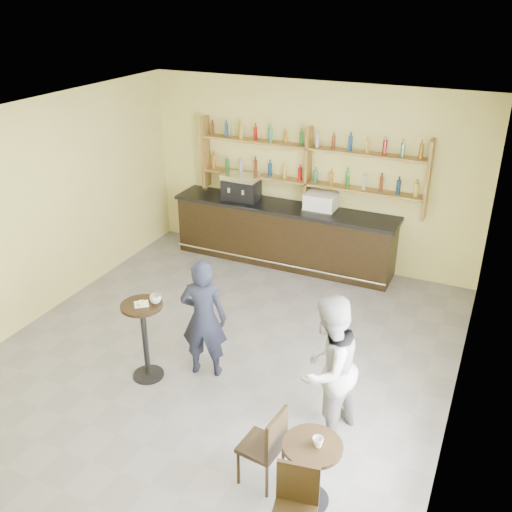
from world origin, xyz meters
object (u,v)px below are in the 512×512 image
at_px(espresso_machine, 241,187).
at_px(pastry_case, 321,203).
at_px(cafe_table, 311,473).
at_px(man_main, 204,318).
at_px(bar_counter, 284,234).
at_px(patron_second, 327,368).
at_px(chair_west, 261,445).
at_px(pedestal_table, 145,341).

distance_m(espresso_machine, pastry_case, 1.50).
distance_m(pastry_case, cafe_table, 5.17).
bearing_deg(man_main, bar_counter, -99.83).
bearing_deg(patron_second, chair_west, -2.98).
distance_m(cafe_table, chair_west, 0.56).
xyz_separation_m(bar_counter, espresso_machine, (-0.83, 0.00, 0.78)).
distance_m(bar_counter, espresso_machine, 1.14).
bearing_deg(patron_second, pastry_case, -142.19).
relative_size(espresso_machine, cafe_table, 0.88).
bearing_deg(espresso_machine, man_main, -76.39).
distance_m(bar_counter, man_main, 3.47).
bearing_deg(man_main, patron_second, 152.16).
relative_size(bar_counter, espresso_machine, 6.30).
bearing_deg(man_main, espresso_machine, -86.59).
xyz_separation_m(espresso_machine, pastry_case, (1.50, 0.00, -0.07)).
height_order(cafe_table, chair_west, chair_west).
height_order(pedestal_table, chair_west, pedestal_table).
bearing_deg(patron_second, pedestal_table, -72.25).
distance_m(pastry_case, chair_west, 4.97).
relative_size(bar_counter, patron_second, 2.34).
relative_size(cafe_table, chair_west, 0.80).
bearing_deg(cafe_table, pastry_case, 108.23).
bearing_deg(pastry_case, bar_counter, -177.19).
distance_m(man_main, patron_second, 1.80).
bearing_deg(pastry_case, cafe_table, -68.96).
bearing_deg(espresso_machine, cafe_table, -62.24).
bearing_deg(pedestal_table, chair_west, -25.03).
bearing_deg(cafe_table, espresso_machine, 122.61).
bearing_deg(espresso_machine, patron_second, -57.76).
height_order(pastry_case, man_main, man_main).
relative_size(pedestal_table, chair_west, 1.19).
height_order(bar_counter, espresso_machine, espresso_machine).
height_order(espresso_machine, patron_second, patron_second).
bearing_deg(bar_counter, man_main, -84.78).
bearing_deg(pastry_case, man_main, -93.03).
relative_size(espresso_machine, pastry_case, 1.19).
relative_size(pedestal_table, man_main, 0.66).
xyz_separation_m(espresso_machine, pedestal_table, (0.52, -3.84, -0.79)).
height_order(bar_counter, pastry_case, pastry_case).
relative_size(espresso_machine, chair_west, 0.71).
height_order(espresso_machine, pedestal_table, espresso_machine).
bearing_deg(pedestal_table, pastry_case, 75.61).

